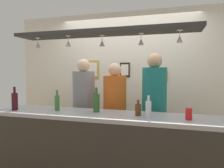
% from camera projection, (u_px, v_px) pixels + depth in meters
% --- Properties ---
extents(back_wall, '(4.40, 0.06, 2.60)m').
position_uv_depth(back_wall, '(127.00, 83.00, 3.80)').
color(back_wall, silver).
rests_on(back_wall, ground_plane).
extents(bar_counter, '(2.70, 0.55, 1.02)m').
position_uv_depth(bar_counter, '(97.00, 146.00, 2.30)').
color(bar_counter, '#99999E').
rests_on(bar_counter, ground_plane).
extents(overhead_glass_rack, '(2.20, 0.36, 0.04)m').
position_uv_depth(overhead_glass_rack, '(102.00, 33.00, 2.42)').
color(overhead_glass_rack, black).
extents(hanging_wineglass_far_left, '(0.07, 0.07, 0.13)m').
position_uv_depth(hanging_wineglass_far_left, '(38.00, 45.00, 2.67)').
color(hanging_wineglass_far_left, silver).
rests_on(hanging_wineglass_far_left, overhead_glass_rack).
extents(hanging_wineglass_left, '(0.07, 0.07, 0.13)m').
position_uv_depth(hanging_wineglass_left, '(68.00, 43.00, 2.51)').
color(hanging_wineglass_left, silver).
rests_on(hanging_wineglass_left, overhead_glass_rack).
extents(hanging_wineglass_center_left, '(0.07, 0.07, 0.13)m').
position_uv_depth(hanging_wineglass_center_left, '(102.00, 43.00, 2.48)').
color(hanging_wineglass_center_left, silver).
rests_on(hanging_wineglass_center_left, overhead_glass_rack).
extents(hanging_wineglass_center, '(0.07, 0.07, 0.13)m').
position_uv_depth(hanging_wineglass_center, '(141.00, 41.00, 2.35)').
color(hanging_wineglass_center, silver).
rests_on(hanging_wineglass_center, overhead_glass_rack).
extents(hanging_wineglass_center_right, '(0.07, 0.07, 0.13)m').
position_uv_depth(hanging_wineglass_center_right, '(180.00, 39.00, 2.16)').
color(hanging_wineglass_center_right, silver).
rests_on(hanging_wineglass_center_right, overhead_glass_rack).
extents(person_left_grey_shirt, '(0.34, 0.34, 1.71)m').
position_uv_depth(person_left_grey_shirt, '(84.00, 103.00, 3.20)').
color(person_left_grey_shirt, '#2D334C').
rests_on(person_left_grey_shirt, ground_plane).
extents(person_middle_orange_shirt, '(0.34, 0.34, 1.64)m').
position_uv_depth(person_middle_orange_shirt, '(115.00, 107.00, 3.06)').
color(person_middle_orange_shirt, '#2D334C').
rests_on(person_middle_orange_shirt, ground_plane).
extents(person_right_teal_shirt, '(0.34, 0.34, 1.77)m').
position_uv_depth(person_right_teal_shirt, '(154.00, 103.00, 2.89)').
color(person_right_teal_shirt, '#2D334C').
rests_on(person_right_teal_shirt, ground_plane).
extents(bottle_wine_dark_red, '(0.08, 0.08, 0.30)m').
position_uv_depth(bottle_wine_dark_red, '(15.00, 101.00, 2.64)').
color(bottle_wine_dark_red, '#380F19').
rests_on(bottle_wine_dark_red, bar_counter).
extents(bottle_champagne_green, '(0.08, 0.08, 0.30)m').
position_uv_depth(bottle_champagne_green, '(96.00, 102.00, 2.52)').
color(bottle_champagne_green, '#2D5623').
rests_on(bottle_champagne_green, bar_counter).
extents(bottle_beer_green_import, '(0.06, 0.06, 0.26)m').
position_uv_depth(bottle_beer_green_import, '(57.00, 102.00, 2.61)').
color(bottle_beer_green_import, '#336B2D').
rests_on(bottle_beer_green_import, bar_counter).
extents(bottle_soda_clear, '(0.06, 0.06, 0.23)m').
position_uv_depth(bottle_soda_clear, '(148.00, 108.00, 2.25)').
color(bottle_soda_clear, silver).
rests_on(bottle_soda_clear, bar_counter).
extents(bottle_beer_brown_stubby, '(0.07, 0.07, 0.18)m').
position_uv_depth(bottle_beer_brown_stubby, '(138.00, 109.00, 2.30)').
color(bottle_beer_brown_stubby, '#512D14').
rests_on(bottle_beer_brown_stubby, bar_counter).
extents(drink_can, '(0.07, 0.07, 0.12)m').
position_uv_depth(drink_can, '(189.00, 114.00, 2.10)').
color(drink_can, red).
rests_on(drink_can, bar_counter).
extents(picture_frame_crest, '(0.18, 0.02, 0.26)m').
position_uv_depth(picture_frame_crest, '(125.00, 70.00, 3.76)').
color(picture_frame_crest, black).
rests_on(picture_frame_crest, back_wall).
extents(picture_frame_caricature, '(0.26, 0.02, 0.34)m').
position_uv_depth(picture_frame_caricature, '(92.00, 69.00, 3.94)').
color(picture_frame_caricature, '#B29338').
rests_on(picture_frame_caricature, back_wall).
extents(picture_frame_lower_pair, '(0.30, 0.02, 0.18)m').
position_uv_depth(picture_frame_lower_pair, '(159.00, 76.00, 3.59)').
color(picture_frame_lower_pair, '#B29338').
rests_on(picture_frame_lower_pair, back_wall).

